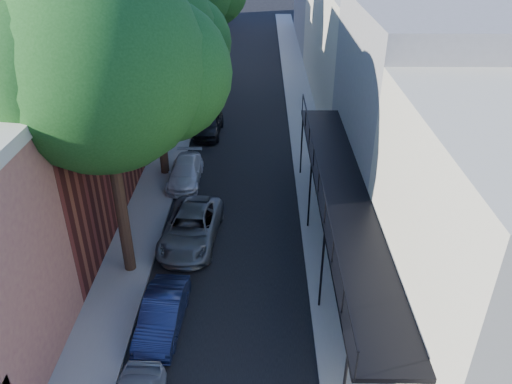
{
  "coord_description": "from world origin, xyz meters",
  "views": [
    {
      "loc": [
        1.23,
        -5.22,
        12.31
      ],
      "look_at": [
        1.05,
        11.28,
        2.8
      ],
      "focal_mm": 35.0,
      "sensor_mm": 36.0,
      "label": 1
    }
  ],
  "objects_px": {
    "parked_car_e": "(208,124)",
    "pedestrian": "(372,338)",
    "oak_mid": "(161,36)",
    "parked_car_c": "(191,228)",
    "parked_car_b": "(162,314)",
    "oak_near": "(115,68)",
    "parked_car_d": "(185,172)"
  },
  "relations": [
    {
      "from": "oak_near",
      "to": "oak_mid",
      "type": "xyz_separation_m",
      "value": [
        -0.05,
        7.97,
        -0.82
      ]
    },
    {
      "from": "parked_car_c",
      "to": "parked_car_d",
      "type": "relative_size",
      "value": 1.22
    },
    {
      "from": "parked_car_d",
      "to": "pedestrian",
      "type": "xyz_separation_m",
      "value": [
        7.2,
        -11.54,
        0.47
      ]
    },
    {
      "from": "oak_mid",
      "to": "parked_car_c",
      "type": "height_order",
      "value": "oak_mid"
    },
    {
      "from": "oak_near",
      "to": "parked_car_c",
      "type": "distance_m",
      "value": 7.62
    },
    {
      "from": "parked_car_b",
      "to": "parked_car_e",
      "type": "bearing_deg",
      "value": 93.26
    },
    {
      "from": "oak_near",
      "to": "parked_car_d",
      "type": "distance_m",
      "value": 10.08
    },
    {
      "from": "parked_car_e",
      "to": "pedestrian",
      "type": "height_order",
      "value": "pedestrian"
    },
    {
      "from": "oak_near",
      "to": "parked_car_c",
      "type": "xyz_separation_m",
      "value": [
        1.71,
        1.71,
        -7.23
      ]
    },
    {
      "from": "parked_car_b",
      "to": "parked_car_e",
      "type": "distance_m",
      "value": 16.33
    },
    {
      "from": "oak_mid",
      "to": "parked_car_e",
      "type": "xyz_separation_m",
      "value": [
        1.41,
        5.1,
        -6.39
      ]
    },
    {
      "from": "oak_mid",
      "to": "parked_car_c",
      "type": "bearing_deg",
      "value": -74.29
    },
    {
      "from": "oak_mid",
      "to": "parked_car_e",
      "type": "bearing_deg",
      "value": 74.58
    },
    {
      "from": "oak_mid",
      "to": "parked_car_c",
      "type": "xyz_separation_m",
      "value": [
        1.76,
        -6.26,
        -6.4
      ]
    },
    {
      "from": "parked_car_b",
      "to": "parked_car_c",
      "type": "bearing_deg",
      "value": 89.3
    },
    {
      "from": "parked_car_e",
      "to": "pedestrian",
      "type": "bearing_deg",
      "value": -67.1
    },
    {
      "from": "parked_car_b",
      "to": "oak_mid",
      "type": "bearing_deg",
      "value": 100.42
    },
    {
      "from": "oak_near",
      "to": "parked_car_b",
      "type": "distance_m",
      "value": 8.1
    },
    {
      "from": "parked_car_e",
      "to": "parked_car_d",
      "type": "bearing_deg",
      "value": -92.99
    },
    {
      "from": "parked_car_b",
      "to": "parked_car_e",
      "type": "xyz_separation_m",
      "value": [
        -0.01,
        16.33,
        0.08
      ]
    },
    {
      "from": "parked_car_c",
      "to": "parked_car_d",
      "type": "xyz_separation_m",
      "value": [
        -0.94,
        5.17,
        -0.09
      ]
    },
    {
      "from": "oak_mid",
      "to": "parked_car_d",
      "type": "xyz_separation_m",
      "value": [
        0.82,
        -1.09,
        -6.5
      ]
    },
    {
      "from": "oak_near",
      "to": "parked_car_e",
      "type": "height_order",
      "value": "oak_near"
    },
    {
      "from": "oak_mid",
      "to": "pedestrian",
      "type": "distance_m",
      "value": 16.13
    },
    {
      "from": "oak_near",
      "to": "parked_car_c",
      "type": "bearing_deg",
      "value": 45.06
    },
    {
      "from": "parked_car_b",
      "to": "parked_car_c",
      "type": "xyz_separation_m",
      "value": [
        0.34,
        4.97,
        0.06
      ]
    },
    {
      "from": "parked_car_e",
      "to": "pedestrian",
      "type": "distance_m",
      "value": 18.92
    },
    {
      "from": "oak_mid",
      "to": "parked_car_d",
      "type": "distance_m",
      "value": 6.64
    },
    {
      "from": "oak_mid",
      "to": "parked_car_b",
      "type": "relative_size",
      "value": 2.86
    },
    {
      "from": "parked_car_e",
      "to": "parked_car_c",
      "type": "bearing_deg",
      "value": -85.78
    },
    {
      "from": "parked_car_b",
      "to": "pedestrian",
      "type": "height_order",
      "value": "pedestrian"
    },
    {
      "from": "oak_near",
      "to": "oak_mid",
      "type": "height_order",
      "value": "oak_near"
    }
  ]
}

